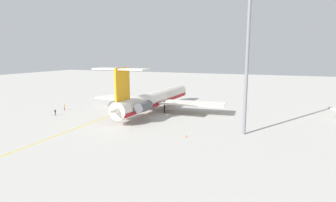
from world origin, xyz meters
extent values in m
plane|color=#B7B5AD|center=(0.00, 0.00, 0.00)|extent=(336.70, 336.70, 0.00)
cylinder|color=silver|center=(-4.98, 6.74, 3.64)|extent=(41.08, 5.17, 4.37)
cone|color=silver|center=(-25.48, 7.14, 3.64)|extent=(4.64, 4.29, 4.20)
cone|color=silver|center=(15.52, 6.34, 4.04)|extent=(6.45, 3.84, 3.72)
cube|color=#B2191E|center=(-4.98, 6.74, 2.66)|extent=(40.17, 5.24, 0.96)
cube|color=silver|center=(-6.11, -4.54, 2.88)|extent=(9.04, 18.93, 0.44)
cube|color=silver|center=(-5.67, 18.05, 2.88)|extent=(8.36, 18.74, 0.44)
cylinder|color=#515156|center=(9.07, 2.94, 3.97)|extent=(5.51, 2.64, 2.54)
cube|color=silver|center=(9.09, 3.71, 3.97)|extent=(3.31, 1.46, 0.52)
cylinder|color=#515156|center=(9.21, 9.98, 3.97)|extent=(5.51, 2.64, 2.54)
cube|color=silver|center=(9.19, 9.22, 3.97)|extent=(3.31, 1.46, 0.52)
cube|color=orange|center=(12.78, 6.39, 9.70)|extent=(5.93, 0.55, 7.74)
cube|color=silver|center=(13.17, 2.88, 13.27)|extent=(4.22, 6.46, 0.31)
cube|color=silver|center=(13.31, 9.89, 13.27)|extent=(4.22, 6.46, 0.31)
cylinder|color=black|center=(-17.51, 6.98, 1.66)|extent=(0.48, 0.48, 3.32)
cylinder|color=black|center=(-3.68, 3.21, 1.66)|extent=(0.48, 0.48, 3.32)
cylinder|color=black|center=(-3.55, 10.21, 1.66)|extent=(0.48, 0.48, 3.32)
cylinder|color=black|center=(4.65, -18.91, 0.40)|extent=(0.10, 0.10, 0.79)
cylinder|color=black|center=(4.65, -18.77, 0.40)|extent=(0.10, 0.10, 0.79)
cylinder|color=orange|center=(4.65, -18.84, 1.10)|extent=(0.27, 0.27, 0.63)
sphere|color=brown|center=(4.65, -18.84, 1.54)|extent=(0.25, 0.25, 0.25)
cylinder|color=orange|center=(4.65, -19.01, 1.13)|extent=(0.07, 0.07, 0.53)
cylinder|color=orange|center=(4.65, -18.66, 1.13)|extent=(0.07, 0.07, 0.53)
cylinder|color=black|center=(-16.63, 30.94, 0.43)|extent=(0.11, 0.11, 0.86)
cylinder|color=black|center=(-16.72, 30.82, 0.43)|extent=(0.11, 0.11, 0.86)
cylinder|color=gray|center=(-16.67, 30.88, 1.20)|extent=(0.29, 0.29, 0.68)
sphere|color=#8C6647|center=(-16.67, 30.88, 1.68)|extent=(0.27, 0.27, 0.27)
cylinder|color=gray|center=(-16.56, 31.04, 1.24)|extent=(0.08, 0.08, 0.58)
cylinder|color=gray|center=(-16.79, 30.73, 1.24)|extent=(0.08, 0.08, 0.58)
cylinder|color=black|center=(11.23, -16.05, 0.41)|extent=(0.10, 0.10, 0.82)
cylinder|color=black|center=(11.33, -16.15, 0.41)|extent=(0.10, 0.10, 0.82)
cylinder|color=#262628|center=(11.28, -16.10, 1.14)|extent=(0.27, 0.27, 0.65)
sphere|color=brown|center=(11.28, -16.10, 1.59)|extent=(0.25, 0.25, 0.25)
cylinder|color=#262628|center=(11.15, -15.97, 1.17)|extent=(0.08, 0.08, 0.55)
cylinder|color=#262628|center=(11.40, -16.23, 1.17)|extent=(0.08, 0.08, 0.55)
cone|color=#EA590F|center=(-29.22, -5.46, 0.28)|extent=(0.40, 0.40, 0.55)
cone|color=#EA590F|center=(17.18, 23.77, 0.28)|extent=(0.40, 0.40, 0.55)
cube|color=gold|center=(-4.98, -2.37, 0.00)|extent=(107.38, 3.39, 0.01)
cylinder|color=slate|center=(10.47, 34.28, 14.99)|extent=(0.70, 0.70, 29.99)
camera|label=1|loc=(69.62, 41.08, 16.74)|focal=30.09mm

